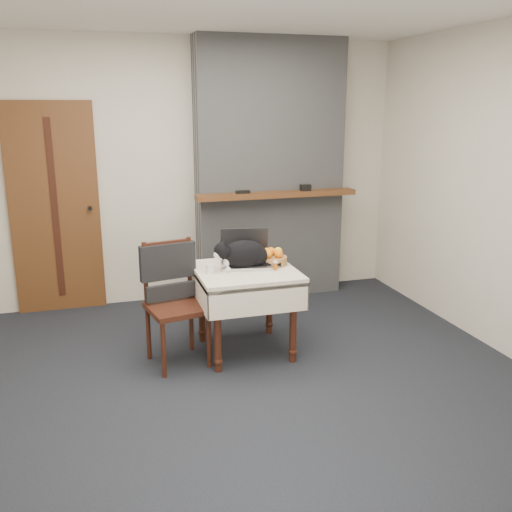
{
  "coord_description": "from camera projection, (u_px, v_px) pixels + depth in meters",
  "views": [
    {
      "loc": [
        -0.9,
        -3.68,
        1.97
      ],
      "look_at": [
        0.33,
        0.44,
        0.81
      ],
      "focal_mm": 40.0,
      "sensor_mm": 36.0,
      "label": 1
    }
  ],
  "objects": [
    {
      "name": "room_shell",
      "position": [
        211.0,
        133.0,
        4.14
      ],
      "size": [
        4.52,
        4.01,
        2.61
      ],
      "color": "beige",
      "rests_on": "ground"
    },
    {
      "name": "laptop",
      "position": [
        245.0,
        256.0,
        4.62
      ],
      "size": [
        0.45,
        0.4,
        0.29
      ],
      "rotation": [
        0.0,
        0.0,
        -0.2
      ],
      "color": "#B7B7BC",
      "rests_on": "side_table"
    },
    {
      "name": "desk_clutter",
      "position": [
        266.0,
        265.0,
        4.62
      ],
      "size": [
        0.14,
        0.05,
        0.01
      ],
      "primitive_type": "cube",
      "rotation": [
        0.0,
        0.0,
        0.21
      ],
      "color": "black",
      "rests_on": "side_table"
    },
    {
      "name": "cream_jar",
      "position": [
        210.0,
        269.0,
        4.39
      ],
      "size": [
        0.06,
        0.06,
        0.07
      ],
      "primitive_type": "cylinder",
      "color": "white",
      "rests_on": "side_table"
    },
    {
      "name": "fruit_basket",
      "position": [
        273.0,
        258.0,
        4.63
      ],
      "size": [
        0.23,
        0.23,
        0.13
      ],
      "color": "#A47E42",
      "rests_on": "side_table"
    },
    {
      "name": "chair",
      "position": [
        172.0,
        285.0,
        4.4
      ],
      "size": [
        0.5,
        0.5,
        0.95
      ],
      "rotation": [
        0.0,
        0.0,
        0.2
      ],
      "color": "#3A1A10",
      "rests_on": "ground"
    },
    {
      "name": "cat",
      "position": [
        245.0,
        255.0,
        4.51
      ],
      "size": [
        0.55,
        0.26,
        0.26
      ],
      "rotation": [
        0.0,
        0.0,
        0.15
      ],
      "color": "black",
      "rests_on": "side_table"
    },
    {
      "name": "pill_bottle",
      "position": [
        275.0,
        265.0,
        4.48
      ],
      "size": [
        0.04,
        0.04,
        0.07
      ],
      "color": "#995012",
      "rests_on": "side_table"
    },
    {
      "name": "chimney",
      "position": [
        270.0,
        172.0,
        5.79
      ],
      "size": [
        1.62,
        0.48,
        2.6
      ],
      "color": "gray",
      "rests_on": "ground"
    },
    {
      "name": "side_table",
      "position": [
        245.0,
        283.0,
        4.54
      ],
      "size": [
        0.78,
        0.78,
        0.7
      ],
      "color": "#3A1A10",
      "rests_on": "ground"
    },
    {
      "name": "door",
      "position": [
        55.0,
        209.0,
        5.4
      ],
      "size": [
        0.82,
        0.1,
        2.0
      ],
      "color": "brown",
      "rests_on": "ground"
    },
    {
      "name": "ground",
      "position": [
        230.0,
        382.0,
        4.17
      ],
      "size": [
        4.5,
        4.5,
        0.0
      ],
      "primitive_type": "plane",
      "color": "black",
      "rests_on": "ground"
    }
  ]
}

